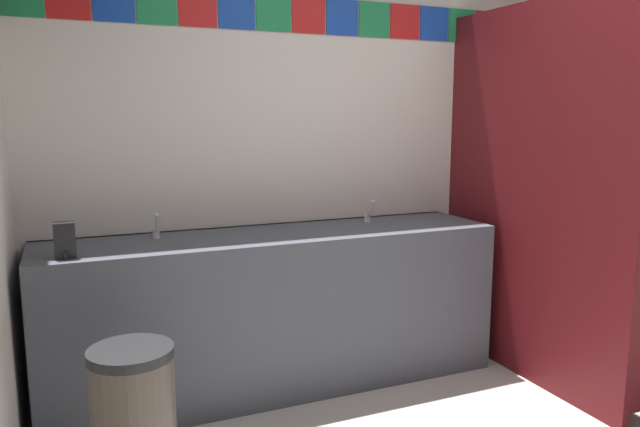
{
  "coord_description": "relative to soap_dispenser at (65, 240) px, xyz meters",
  "views": [
    {
      "loc": [
        -1.76,
        -1.54,
        1.48
      ],
      "look_at": [
        -0.61,
        1.17,
        1.01
      ],
      "focal_mm": 33.7,
      "sensor_mm": 36.0,
      "label": 1
    }
  ],
  "objects": [
    {
      "name": "faucet_right",
      "position": [
        1.66,
        0.26,
        -0.03
      ],
      "size": [
        0.04,
        0.1,
        0.14
      ],
      "color": "silver",
      "rests_on": "vanity_counter"
    },
    {
      "name": "trash_bin",
      "position": [
        0.21,
        -0.56,
        -0.63
      ],
      "size": [
        0.33,
        0.33,
        0.61
      ],
      "color": "brown",
      "rests_on": "ground_plane"
    },
    {
      "name": "faucet_left",
      "position": [
        0.43,
        0.26,
        -0.03
      ],
      "size": [
        0.04,
        0.1,
        0.14
      ],
      "color": "silver",
      "rests_on": "vanity_counter"
    },
    {
      "name": "stall_divider",
      "position": [
        2.55,
        -0.51,
        0.11
      ],
      "size": [
        0.92,
        1.44,
        2.1
      ],
      "color": "maroon",
      "rests_on": "ground_plane"
    },
    {
      "name": "soap_dispenser",
      "position": [
        0.0,
        0.0,
        0.0
      ],
      "size": [
        0.09,
        0.09,
        0.16
      ],
      "color": "black",
      "rests_on": "vanity_counter"
    },
    {
      "name": "toilet",
      "position": [
        2.95,
        0.1,
        -0.64
      ],
      "size": [
        0.39,
        0.49,
        0.74
      ],
      "color": "white",
      "rests_on": "ground_plane"
    },
    {
      "name": "wall_back",
      "position": [
        1.78,
        0.5,
        0.41
      ],
      "size": [
        4.03,
        0.09,
        2.69
      ],
      "color": "silver",
      "rests_on": "ground_plane"
    },
    {
      "name": "vanity_counter",
      "position": [
        1.05,
        0.17,
        -0.5
      ],
      "size": [
        2.46,
        0.58,
        0.86
      ],
      "color": "#4C515B",
      "rests_on": "ground_plane"
    }
  ]
}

